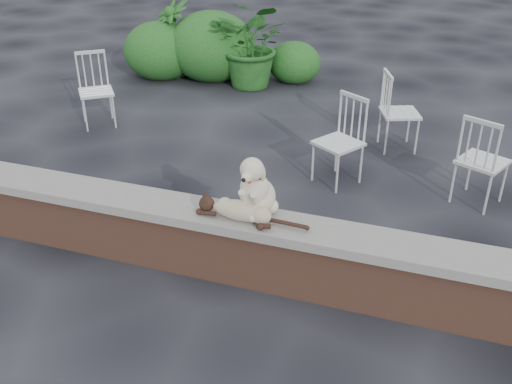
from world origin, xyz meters
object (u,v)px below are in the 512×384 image
(dog, at_px, (258,183))
(chair_a, at_px, (96,91))
(chair_b, at_px, (338,142))
(chair_c, at_px, (483,160))
(chair_e, at_px, (400,111))
(potted_plant_b, at_px, (173,38))
(cat, at_px, (242,209))
(potted_plant_a, at_px, (254,44))

(dog, relative_size, chair_a, 0.56)
(dog, bearing_deg, chair_b, 87.50)
(dog, xyz_separation_m, chair_c, (1.71, 1.82, -0.37))
(chair_e, height_order, potted_plant_b, potted_plant_b)
(dog, height_order, chair_e, dog)
(cat, height_order, potted_plant_a, potted_plant_a)
(chair_a, bearing_deg, dog, -76.43)
(chair_c, relative_size, chair_a, 1.00)
(chair_c, height_order, chair_e, same)
(dog, distance_m, chair_b, 1.86)
(cat, height_order, potted_plant_b, potted_plant_b)
(chair_a, distance_m, chair_e, 3.84)
(cat, bearing_deg, potted_plant_b, 127.69)
(chair_e, height_order, potted_plant_a, potted_plant_a)
(dog, relative_size, chair_b, 0.56)
(dog, relative_size, potted_plant_a, 0.39)
(potted_plant_b, bearing_deg, chair_e, -25.18)
(chair_a, bearing_deg, chair_c, -44.88)
(chair_c, bearing_deg, dog, 71.93)
(potted_plant_a, bearing_deg, chair_b, -55.51)
(dog, distance_m, potted_plant_b, 5.59)
(chair_b, distance_m, potted_plant_a, 3.32)
(cat, bearing_deg, chair_c, 54.15)
(chair_b, bearing_deg, potted_plant_a, 156.64)
(cat, bearing_deg, chair_e, 80.38)
(potted_plant_a, bearing_deg, dog, -70.59)
(dog, height_order, potted_plant_b, potted_plant_b)
(chair_a, height_order, chair_e, same)
(chair_a, bearing_deg, chair_e, -30.47)
(chair_e, bearing_deg, chair_b, 134.12)
(chair_b, bearing_deg, potted_plant_b, 171.02)
(chair_c, distance_m, chair_b, 1.43)
(chair_c, distance_m, potted_plant_a, 4.27)
(chair_a, distance_m, chair_b, 3.35)
(potted_plant_b, bearing_deg, potted_plant_a, -6.58)
(chair_e, bearing_deg, potted_plant_b, 43.90)
(potted_plant_a, bearing_deg, chair_e, -34.40)
(cat, xyz_separation_m, potted_plant_a, (-1.52, 4.68, -0.01))
(dog, xyz_separation_m, cat, (-0.08, -0.15, -0.17))
(dog, xyz_separation_m, chair_a, (-3.02, 2.39, -0.37))
(cat, bearing_deg, dog, 68.23)
(potted_plant_a, bearing_deg, chair_a, -123.58)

